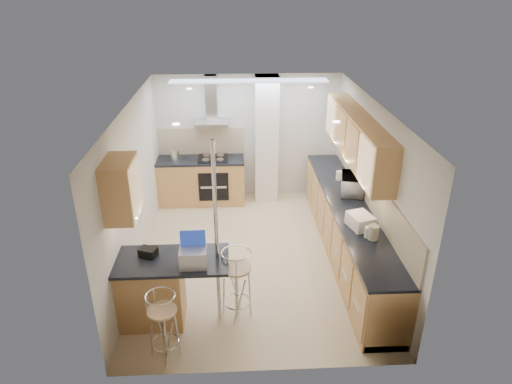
{
  "coord_description": "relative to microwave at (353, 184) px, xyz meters",
  "views": [
    {
      "loc": [
        -0.3,
        -6.3,
        4.12
      ],
      "look_at": [
        0.04,
        0.2,
        1.07
      ],
      "focal_mm": 32.0,
      "sensor_mm": 36.0,
      "label": 1
    }
  ],
  "objects": [
    {
      "name": "jar_a",
      "position": [
        -0.04,
        0.36,
        -0.07
      ],
      "size": [
        0.13,
        0.13,
        0.17
      ],
      "primitive_type": "cylinder",
      "rotation": [
        0.0,
        0.0,
        0.11
      ],
      "color": "white",
      "rests_on": "right_counter"
    },
    {
      "name": "peninsula",
      "position": [
        -2.77,
        -1.86,
        -0.6
      ],
      "size": [
        1.47,
        0.72,
        0.94
      ],
      "color": "#B67849",
      "rests_on": "ground"
    },
    {
      "name": "right_counter",
      "position": [
        -0.14,
        -0.41,
        -0.61
      ],
      "size": [
        0.63,
        4.4,
        0.92
      ],
      "color": "#B67849",
      "rests_on": "ground"
    },
    {
      "name": "kettle",
      "position": [
        -3.07,
        1.6,
        -0.04
      ],
      "size": [
        0.16,
        0.16,
        0.22
      ],
      "primitive_type": "cylinder",
      "color": "silver",
      "rests_on": "back_counter"
    },
    {
      "name": "microwave",
      "position": [
        0.0,
        0.0,
        0.0
      ],
      "size": [
        0.49,
        0.62,
        0.31
      ],
      "primitive_type": "imported",
      "rotation": [
        0.0,
        0.0,
        1.34
      ],
      "color": "silver",
      "rests_on": "right_counter"
    },
    {
      "name": "jar_d",
      "position": [
        -0.14,
        -1.42,
        -0.08
      ],
      "size": [
        0.11,
        0.11,
        0.15
      ],
      "primitive_type": "cylinder",
      "rotation": [
        0.0,
        0.0,
        0.13
      ],
      "color": "silver",
      "rests_on": "right_counter"
    },
    {
      "name": "back_counter",
      "position": [
        -2.59,
        1.69,
        -0.61
      ],
      "size": [
        1.7,
        0.63,
        0.92
      ],
      "color": "#B67849",
      "rests_on": "ground"
    },
    {
      "name": "ground",
      "position": [
        -1.64,
        -0.41,
        -1.07
      ],
      "size": [
        4.8,
        4.8,
        0.0
      ],
      "primitive_type": "plane",
      "color": "tan",
      "rests_on": "ground"
    },
    {
      "name": "bar_stool_end",
      "position": [
        -1.94,
        -1.83,
        -0.57
      ],
      "size": [
        0.57,
        0.57,
        1.01
      ],
      "primitive_type": null,
      "rotation": [
        0.0,
        0.0,
        0.96
      ],
      "color": "tan",
      "rests_on": "ground"
    },
    {
      "name": "bread_bin",
      "position": [
        -0.17,
        -1.14,
        -0.06
      ],
      "size": [
        0.38,
        0.44,
        0.19
      ],
      "primitive_type": "cube",
      "rotation": [
        0.0,
        0.0,
        0.29
      ],
      "color": "white",
      "rests_on": "right_counter"
    },
    {
      "name": "room_shell",
      "position": [
        -1.32,
        -0.03,
        0.47
      ],
      "size": [
        3.64,
        4.84,
        2.51
      ],
      "color": "beige",
      "rests_on": "ground"
    },
    {
      "name": "jar_b",
      "position": [
        -0.1,
        0.55,
        -0.08
      ],
      "size": [
        0.12,
        0.12,
        0.15
      ],
      "primitive_type": "cylinder",
      "rotation": [
        0.0,
        0.0,
        0.1
      ],
      "color": "white",
      "rests_on": "right_counter"
    },
    {
      "name": "jar_c",
      "position": [
        -0.08,
        -1.47,
        -0.05
      ],
      "size": [
        0.14,
        0.14,
        0.2
      ],
      "primitive_type": "cylinder",
      "rotation": [
        0.0,
        0.0,
        0.04
      ],
      "color": "#B0AF8C",
      "rests_on": "right_counter"
    },
    {
      "name": "bar_stool_near",
      "position": [
        -2.8,
        -2.51,
        -0.62
      ],
      "size": [
        0.47,
        0.47,
        0.9
      ],
      "primitive_type": null,
      "rotation": [
        0.0,
        0.0,
        -0.33
      ],
      "color": "tan",
      "rests_on": "ground"
    },
    {
      "name": "bag",
      "position": [
        -3.04,
        -1.77,
        -0.08
      ],
      "size": [
        0.25,
        0.22,
        0.12
      ],
      "primitive_type": "cube",
      "rotation": [
        0.0,
        0.0,
        -0.35
      ],
      "color": "black",
      "rests_on": "peninsula"
    },
    {
      "name": "laptop",
      "position": [
        -2.46,
        -2.02,
        -0.02
      ],
      "size": [
        0.33,
        0.25,
        0.22
      ],
      "primitive_type": "cube",
      "rotation": [
        0.0,
        0.0,
        0.02
      ],
      "color": "#A8AAB0",
      "rests_on": "peninsula"
    }
  ]
}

